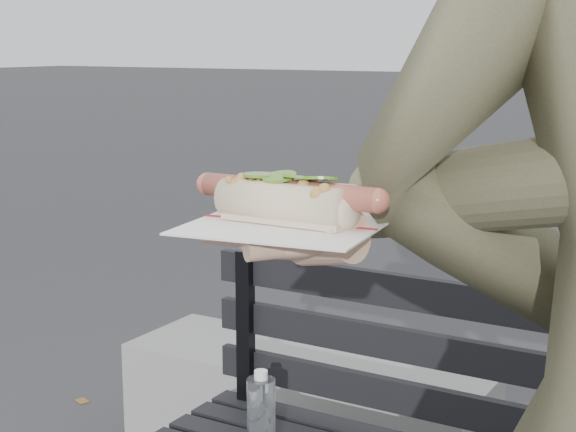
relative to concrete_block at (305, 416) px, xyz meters
name	(u,v)px	position (x,y,z in m)	size (l,w,h in m)	color
concrete_block	(305,416)	(0.00, 0.00, 0.00)	(1.20, 0.40, 0.40)	slate
held_hotdog	(493,190)	(1.07, -1.52, 1.06)	(0.62, 0.32, 0.20)	#494730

